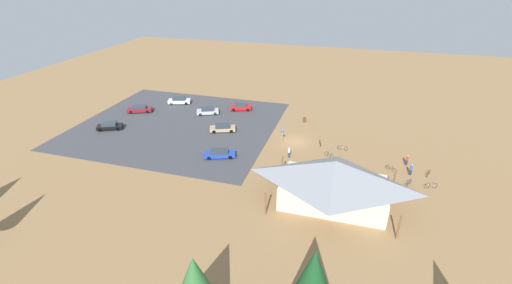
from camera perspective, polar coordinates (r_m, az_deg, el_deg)
name	(u,v)px	position (r m, az deg, el deg)	size (l,w,h in m)	color
ground	(295,142)	(59.02, 6.44, 0.07)	(160.00, 160.00, 0.00)	#937047
parking_lot_asphalt	(178,124)	(66.79, -12.69, 2.88)	(35.75, 32.40, 0.05)	#424247
bike_pavilion	(334,180)	(43.21, 12.74, -6.14)	(15.09, 9.45, 6.00)	beige
trash_bin	(304,120)	(66.64, 7.97, 3.64)	(0.60, 0.60, 0.90)	brown
lot_sign	(282,134)	(58.11, 4.34, 1.28)	(0.56, 0.08, 2.20)	#99999E
pine_mideast	(195,279)	(29.18, -10.05, -21.36)	(3.34, 3.34, 7.11)	brown
pine_far_east	(313,279)	(28.12, 9.39, -21.29)	(3.74, 3.74, 8.47)	brown
bicycle_black_near_sign	(345,167)	(52.19, 14.35, -4.02)	(1.77, 0.48, 0.84)	black
bicycle_white_yard_right	(431,186)	(51.99, 26.81, -6.43)	(1.71, 0.68, 0.86)	black
bicycle_teal_near_porch	(329,155)	(54.90, 11.94, -2.09)	(1.50, 1.03, 0.89)	black
bicycle_blue_yard_front	(409,183)	(51.27, 23.79, -6.21)	(0.92, 1.63, 0.90)	black
bicycle_red_back_row	(391,169)	(53.93, 21.31, -4.09)	(1.46, 0.96, 0.75)	black
bicycle_orange_trailside	(428,173)	(54.85, 26.48, -4.63)	(0.75, 1.63, 0.77)	black
bicycle_silver_yard_center	(343,148)	(57.54, 14.06, -0.97)	(1.70, 0.48, 0.73)	black
bicycle_green_front_row	(320,143)	(58.30, 10.51, -0.16)	(0.57, 1.72, 0.84)	black
car_tan_by_curb	(223,128)	(62.28, -5.51, 2.34)	(4.88, 3.37, 1.32)	tan
car_red_aisle_side	(241,107)	(71.58, -2.52, 5.80)	(4.56, 2.95, 1.40)	red
car_maroon_far_end	(140,109)	(74.23, -18.57, 5.17)	(5.07, 3.38, 1.40)	maroon
car_black_front_row	(110,126)	(68.10, -22.91, 2.46)	(4.74, 3.52, 1.37)	black
car_white_near_entry	(179,101)	(76.78, -12.50, 6.67)	(4.98, 3.19, 1.44)	white
car_silver_back_corner	(208,111)	(70.14, -7.96, 5.10)	(4.67, 3.53, 1.40)	#BCBCC1
car_blue_second_row	(220,154)	(53.76, -6.01, -1.90)	(5.07, 3.26, 1.27)	#1E42B2
visitor_at_bikes	(407,160)	(56.09, 23.55, -2.70)	(0.39, 0.40, 1.65)	#2D3347
visitor_by_pavilion	(411,169)	(53.67, 24.15, -4.13)	(0.40, 0.39, 1.72)	#2D3347
visitor_crossing_yard	(289,152)	(53.59, 5.46, -1.65)	(0.37, 0.36, 1.81)	#2D3347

